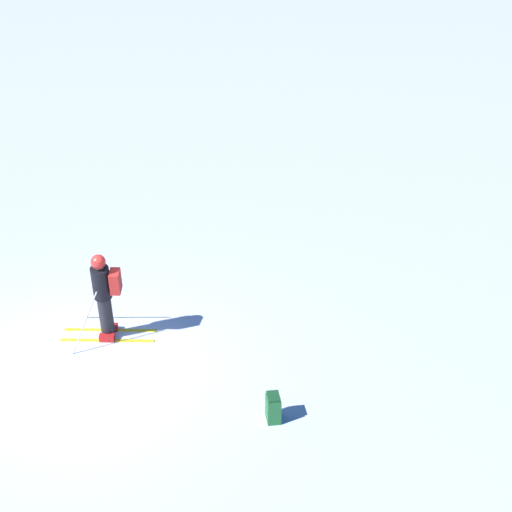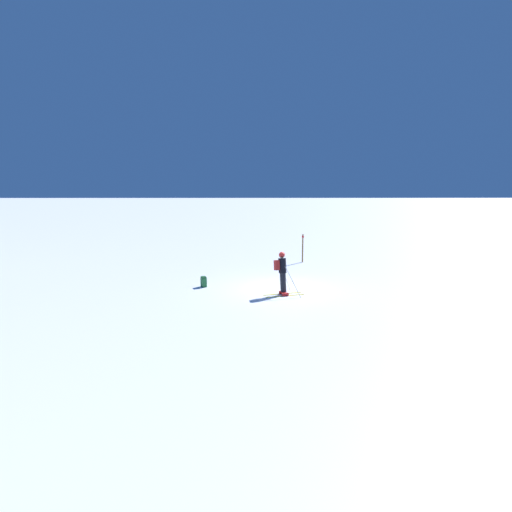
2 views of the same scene
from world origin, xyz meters
name	(u,v)px [view 2 (image 2 of 2)]	position (x,y,z in m)	size (l,w,h in m)	color
ground_plane	(282,289)	(0.00, 0.00, 0.00)	(300.00, 300.00, 0.00)	white
skier	(282,271)	(-0.89, 0.07, 1.06)	(1.24, 1.83, 1.90)	yellow
spare_backpack	(204,282)	(0.43, 3.69, 0.24)	(0.37, 0.33, 0.50)	#236633
trail_marker	(303,247)	(6.61, -1.78, 0.98)	(0.13, 0.13, 1.77)	brown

